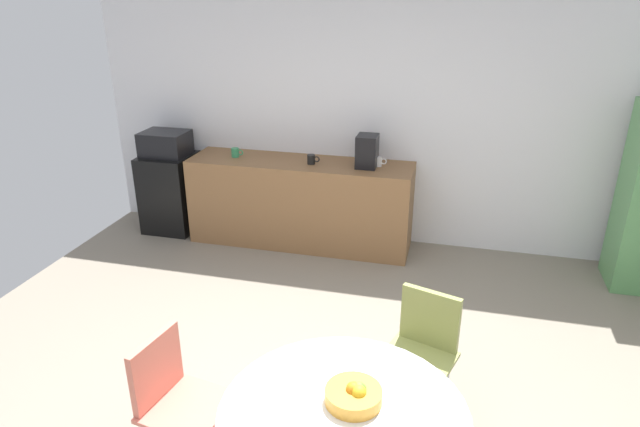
{
  "coord_description": "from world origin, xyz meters",
  "views": [
    {
      "loc": [
        0.77,
        -2.48,
        2.55
      ],
      "look_at": [
        -0.18,
        1.25,
        0.95
      ],
      "focal_mm": 30.72,
      "sensor_mm": 36.0,
      "label": 1
    }
  ],
  "objects_px": {
    "mini_fridge": "(171,192)",
    "mug_white": "(378,161)",
    "chair_coral": "(172,390)",
    "mug_red": "(236,153)",
    "fruit_bowl": "(354,395)",
    "microwave": "(165,144)",
    "chair_olive": "(423,341)",
    "coffee_maker": "(367,151)",
    "mug_green": "(311,159)"
  },
  "relations": [
    {
      "from": "mug_red",
      "to": "fruit_bowl",
      "type": "bearing_deg",
      "value": -59.06
    },
    {
      "from": "mini_fridge",
      "to": "chair_coral",
      "type": "xyz_separation_m",
      "value": [
        1.65,
        -3.02,
        0.09
      ]
    },
    {
      "from": "fruit_bowl",
      "to": "mug_white",
      "type": "bearing_deg",
      "value": 96.72
    },
    {
      "from": "mug_white",
      "to": "chair_coral",
      "type": "bearing_deg",
      "value": -101.88
    },
    {
      "from": "chair_coral",
      "to": "mug_green",
      "type": "bearing_deg",
      "value": 90.27
    },
    {
      "from": "mini_fridge",
      "to": "coffee_maker",
      "type": "height_order",
      "value": "coffee_maker"
    },
    {
      "from": "fruit_bowl",
      "to": "mini_fridge",
      "type": "bearing_deg",
      "value": 130.62
    },
    {
      "from": "mini_fridge",
      "to": "chair_olive",
      "type": "xyz_separation_m",
      "value": [
        2.94,
        -2.24,
        0.09
      ]
    },
    {
      "from": "chair_coral",
      "to": "mug_green",
      "type": "xyz_separation_m",
      "value": [
        -0.01,
        2.98,
        0.43
      ]
    },
    {
      "from": "microwave",
      "to": "coffee_maker",
      "type": "xyz_separation_m",
      "value": [
        2.19,
        0.0,
        0.07
      ]
    },
    {
      "from": "mug_red",
      "to": "chair_coral",
      "type": "bearing_deg",
      "value": -74.34
    },
    {
      "from": "mini_fridge",
      "to": "fruit_bowl",
      "type": "height_order",
      "value": "mini_fridge"
    },
    {
      "from": "mug_red",
      "to": "mini_fridge",
      "type": "bearing_deg",
      "value": 179.7
    },
    {
      "from": "microwave",
      "to": "coffee_maker",
      "type": "height_order",
      "value": "coffee_maker"
    },
    {
      "from": "mug_green",
      "to": "coffee_maker",
      "type": "height_order",
      "value": "coffee_maker"
    },
    {
      "from": "microwave",
      "to": "fruit_bowl",
      "type": "height_order",
      "value": "microwave"
    },
    {
      "from": "fruit_bowl",
      "to": "mug_white",
      "type": "distance_m",
      "value": 3.2
    },
    {
      "from": "fruit_bowl",
      "to": "mug_white",
      "type": "xyz_separation_m",
      "value": [
        -0.37,
        3.17,
        0.16
      ]
    },
    {
      "from": "mini_fridge",
      "to": "mug_red",
      "type": "bearing_deg",
      "value": -0.3
    },
    {
      "from": "microwave",
      "to": "mug_red",
      "type": "xyz_separation_m",
      "value": [
        0.81,
        -0.0,
        -0.04
      ]
    },
    {
      "from": "chair_coral",
      "to": "coffee_maker",
      "type": "height_order",
      "value": "coffee_maker"
    },
    {
      "from": "microwave",
      "to": "chair_olive",
      "type": "distance_m",
      "value": 3.73
    },
    {
      "from": "mini_fridge",
      "to": "mug_red",
      "type": "relative_size",
      "value": 6.66
    },
    {
      "from": "microwave",
      "to": "mug_red",
      "type": "height_order",
      "value": "microwave"
    },
    {
      "from": "mini_fridge",
      "to": "chair_olive",
      "type": "bearing_deg",
      "value": -37.26
    },
    {
      "from": "fruit_bowl",
      "to": "coffee_maker",
      "type": "bearing_deg",
      "value": 98.76
    },
    {
      "from": "mini_fridge",
      "to": "coffee_maker",
      "type": "xyz_separation_m",
      "value": [
        2.19,
        0.0,
        0.63
      ]
    },
    {
      "from": "coffee_maker",
      "to": "mini_fridge",
      "type": "bearing_deg",
      "value": 180.0
    },
    {
      "from": "mini_fridge",
      "to": "mug_white",
      "type": "distance_m",
      "value": 2.36
    },
    {
      "from": "mug_white",
      "to": "coffee_maker",
      "type": "bearing_deg",
      "value": -154.2
    },
    {
      "from": "microwave",
      "to": "coffee_maker",
      "type": "distance_m",
      "value": 2.19
    },
    {
      "from": "chair_coral",
      "to": "mug_white",
      "type": "relative_size",
      "value": 6.43
    },
    {
      "from": "mug_white",
      "to": "microwave",
      "type": "bearing_deg",
      "value": -178.71
    },
    {
      "from": "microwave",
      "to": "fruit_bowl",
      "type": "bearing_deg",
      "value": -49.38
    },
    {
      "from": "microwave",
      "to": "fruit_bowl",
      "type": "relative_size",
      "value": 1.77
    },
    {
      "from": "mug_white",
      "to": "coffee_maker",
      "type": "xyz_separation_m",
      "value": [
        -0.11,
        -0.05,
        0.11
      ]
    },
    {
      "from": "mug_green",
      "to": "coffee_maker",
      "type": "distance_m",
      "value": 0.57
    },
    {
      "from": "chair_coral",
      "to": "mug_green",
      "type": "distance_m",
      "value": 3.01
    },
    {
      "from": "mini_fridge",
      "to": "mug_red",
      "type": "xyz_separation_m",
      "value": [
        0.81,
        -0.0,
        0.52
      ]
    },
    {
      "from": "microwave",
      "to": "chair_coral",
      "type": "xyz_separation_m",
      "value": [
        1.65,
        -3.02,
        -0.47
      ]
    },
    {
      "from": "fruit_bowl",
      "to": "mug_white",
      "type": "relative_size",
      "value": 2.1
    },
    {
      "from": "chair_olive",
      "to": "coffee_maker",
      "type": "relative_size",
      "value": 2.59
    },
    {
      "from": "mug_green",
      "to": "mug_white",
      "type": "bearing_deg",
      "value": 8.04
    },
    {
      "from": "fruit_bowl",
      "to": "mug_green",
      "type": "relative_size",
      "value": 2.1
    },
    {
      "from": "coffee_maker",
      "to": "mug_white",
      "type": "bearing_deg",
      "value": 25.8
    },
    {
      "from": "mug_green",
      "to": "mug_red",
      "type": "height_order",
      "value": "same"
    },
    {
      "from": "fruit_bowl",
      "to": "mug_white",
      "type": "height_order",
      "value": "mug_white"
    },
    {
      "from": "mini_fridge",
      "to": "mug_white",
      "type": "xyz_separation_m",
      "value": [
        2.3,
        0.05,
        0.52
      ]
    },
    {
      "from": "coffee_maker",
      "to": "mug_green",
      "type": "bearing_deg",
      "value": -175.72
    },
    {
      "from": "mug_white",
      "to": "coffee_maker",
      "type": "distance_m",
      "value": 0.16
    }
  ]
}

